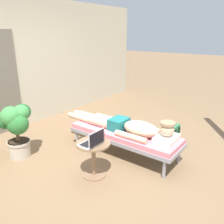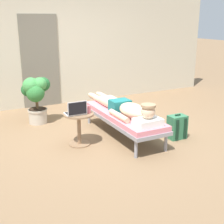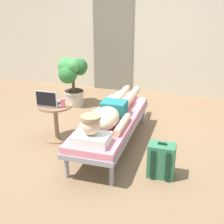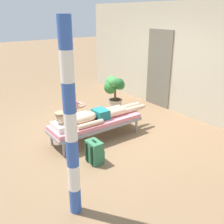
{
  "view_description": "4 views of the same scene",
  "coord_description": "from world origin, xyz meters",
  "px_view_note": "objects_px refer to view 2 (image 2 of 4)",
  "views": [
    {
      "loc": [
        -2.84,
        -2.2,
        1.99
      ],
      "look_at": [
        0.19,
        0.08,
        0.7
      ],
      "focal_mm": 37.88,
      "sensor_mm": 36.0,
      "label": 1
    },
    {
      "loc": [
        -2.24,
        -4.52,
        1.95
      ],
      "look_at": [
        -0.02,
        -0.19,
        0.46
      ],
      "focal_mm": 49.25,
      "sensor_mm": 36.0,
      "label": 2
    },
    {
      "loc": [
        1.26,
        -3.67,
        1.96
      ],
      "look_at": [
        0.21,
        -0.22,
        0.52
      ],
      "focal_mm": 47.94,
      "sensor_mm": 36.0,
      "label": 3
    },
    {
      "loc": [
        4.27,
        -2.76,
        2.44
      ],
      "look_at": [
        0.44,
        0.04,
        0.61
      ],
      "focal_mm": 41.53,
      "sensor_mm": 36.0,
      "label": 4
    }
  ],
  "objects_px": {
    "side_table": "(79,123)",
    "laptop": "(76,111)",
    "person_reclining": "(126,108)",
    "potted_plant": "(36,94)",
    "lounge_chair": "(123,117)",
    "backpack": "(177,127)",
    "drink_glass": "(89,109)"
  },
  "relations": [
    {
      "from": "side_table",
      "to": "drink_glass",
      "type": "height_order",
      "value": "drink_glass"
    },
    {
      "from": "person_reclining",
      "to": "drink_glass",
      "type": "height_order",
      "value": "person_reclining"
    },
    {
      "from": "potted_plant",
      "to": "side_table",
      "type": "bearing_deg",
      "value": -75.79
    },
    {
      "from": "person_reclining",
      "to": "backpack",
      "type": "height_order",
      "value": "person_reclining"
    },
    {
      "from": "laptop",
      "to": "drink_glass",
      "type": "height_order",
      "value": "laptop"
    },
    {
      "from": "person_reclining",
      "to": "laptop",
      "type": "height_order",
      "value": "laptop"
    },
    {
      "from": "person_reclining",
      "to": "laptop",
      "type": "bearing_deg",
      "value": 179.41
    },
    {
      "from": "drink_glass",
      "to": "backpack",
      "type": "bearing_deg",
      "value": -17.4
    },
    {
      "from": "side_table",
      "to": "laptop",
      "type": "relative_size",
      "value": 1.69
    },
    {
      "from": "drink_glass",
      "to": "potted_plant",
      "type": "bearing_deg",
      "value": 109.32
    },
    {
      "from": "lounge_chair",
      "to": "backpack",
      "type": "bearing_deg",
      "value": -34.56
    },
    {
      "from": "side_table",
      "to": "potted_plant",
      "type": "distance_m",
      "value": 1.41
    },
    {
      "from": "lounge_chair",
      "to": "backpack",
      "type": "relative_size",
      "value": 4.55
    },
    {
      "from": "lounge_chair",
      "to": "potted_plant",
      "type": "relative_size",
      "value": 2.13
    },
    {
      "from": "side_table",
      "to": "laptop",
      "type": "distance_m",
      "value": 0.24
    },
    {
      "from": "side_table",
      "to": "lounge_chair",
      "type": "bearing_deg",
      "value": 1.55
    },
    {
      "from": "person_reclining",
      "to": "drink_glass",
      "type": "relative_size",
      "value": 17.56
    },
    {
      "from": "lounge_chair",
      "to": "drink_glass",
      "type": "distance_m",
      "value": 0.71
    },
    {
      "from": "person_reclining",
      "to": "side_table",
      "type": "xyz_separation_m",
      "value": [
        -0.81,
        0.06,
        -0.16
      ]
    },
    {
      "from": "person_reclining",
      "to": "potted_plant",
      "type": "height_order",
      "value": "potted_plant"
    },
    {
      "from": "person_reclining",
      "to": "potted_plant",
      "type": "bearing_deg",
      "value": 129.23
    },
    {
      "from": "person_reclining",
      "to": "laptop",
      "type": "relative_size",
      "value": 7.0
    },
    {
      "from": "drink_glass",
      "to": "side_table",
      "type": "bearing_deg",
      "value": 160.6
    },
    {
      "from": "laptop",
      "to": "lounge_chair",
      "type": "bearing_deg",
      "value": 4.81
    },
    {
      "from": "side_table",
      "to": "backpack",
      "type": "relative_size",
      "value": 1.23
    },
    {
      "from": "lounge_chair",
      "to": "backpack",
      "type": "distance_m",
      "value": 0.92
    },
    {
      "from": "backpack",
      "to": "potted_plant",
      "type": "relative_size",
      "value": 0.47
    },
    {
      "from": "lounge_chair",
      "to": "person_reclining",
      "type": "xyz_separation_m",
      "value": [
        -0.0,
        -0.08,
        0.17
      ]
    },
    {
      "from": "potted_plant",
      "to": "person_reclining",
      "type": "bearing_deg",
      "value": -50.77
    },
    {
      "from": "lounge_chair",
      "to": "backpack",
      "type": "height_order",
      "value": "backpack"
    },
    {
      "from": "lounge_chair",
      "to": "person_reclining",
      "type": "relative_size",
      "value": 0.89
    },
    {
      "from": "lounge_chair",
      "to": "drink_glass",
      "type": "relative_size",
      "value": 15.61
    }
  ]
}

